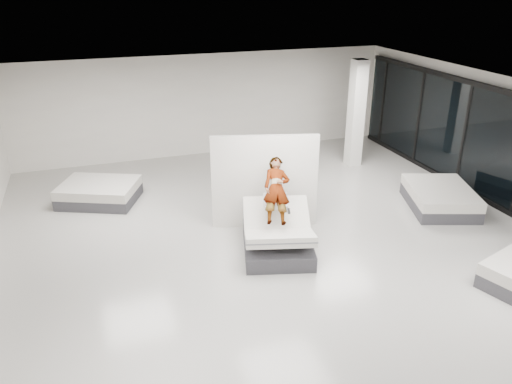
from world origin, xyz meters
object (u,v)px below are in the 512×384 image
person (277,197)px  remote (289,211)px  hero_bed (277,236)px  divider_panel (265,182)px  flat_bed_right_far (440,198)px  column (356,114)px  flat_bed_left_far (99,192)px

person → remote: size_ratio=11.26×
hero_bed → divider_panel: size_ratio=0.89×
flat_bed_right_far → column: column is taller
flat_bed_left_far → column: 7.71m
flat_bed_right_far → hero_bed: bearing=-171.4°
flat_bed_right_far → person: bearing=-174.9°
flat_bed_left_far → column: column is taller
divider_panel → flat_bed_left_far: bearing=158.8°
remote → flat_bed_left_far: remote is taller
hero_bed → person: size_ratio=1.37×
hero_bed → column: column is taller
hero_bed → flat_bed_right_far: (4.65, 0.70, -0.08)m
remote → person: bearing=122.2°
hero_bed → remote: (0.20, -0.10, 0.60)m
person → remote: bearing=-57.8°
person → divider_panel: size_ratio=0.65×
hero_bed → flat_bed_left_far: size_ratio=0.95×
hero_bed → person: bearing=74.6°
divider_panel → hero_bed: bearing=-81.8°
remote → divider_panel: (-0.06, 1.32, 0.14)m
person → divider_panel: (0.06, 0.93, -0.03)m
divider_panel → flat_bed_right_far: bearing=8.3°
person → column: (4.04, 3.94, 0.47)m
remote → column: 5.89m
remote → flat_bed_right_far: 4.57m
hero_bed → remote: bearing=-26.5°
remote → hero_bed: bearing=168.9°
divider_panel → remote: bearing=-72.7°
flat_bed_right_far → flat_bed_left_far: size_ratio=1.03×
flat_bed_right_far → remote: bearing=-169.8°
remote → divider_panel: size_ratio=0.06×
person → remote: (0.12, -0.40, -0.17)m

